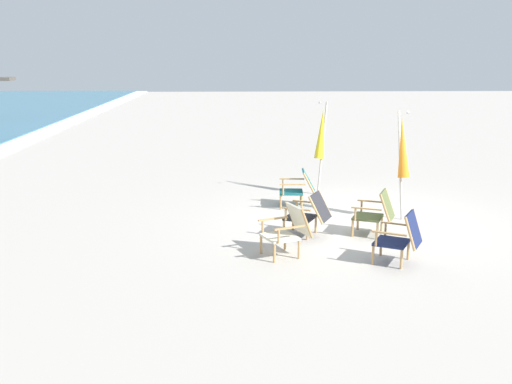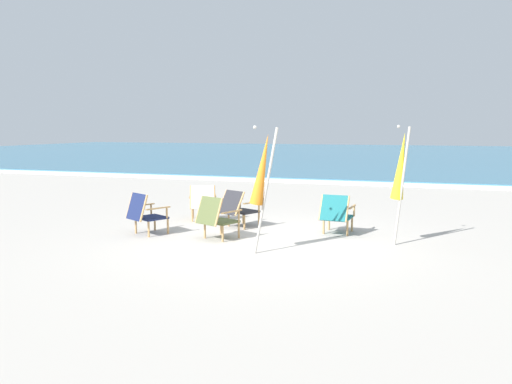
% 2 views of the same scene
% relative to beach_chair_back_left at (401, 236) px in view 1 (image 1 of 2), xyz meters
% --- Properties ---
extents(ground_plane, '(80.00, 80.00, 0.00)m').
position_rel_beach_chair_back_left_xyz_m(ground_plane, '(2.35, 0.10, -0.43)').
color(ground_plane, '#B2AAA0').
extents(beach_chair_back_left, '(0.82, 0.86, 0.82)m').
position_rel_beach_chair_back_left_xyz_m(beach_chair_back_left, '(0.00, 0.00, 0.00)').
color(beach_chair_back_left, '#19234C').
rests_on(beach_chair_back_left, ground).
extents(beach_chair_front_left, '(0.63, 0.79, 0.79)m').
position_rel_beach_chair_back_left_xyz_m(beach_chair_front_left, '(3.51, 1.18, -0.01)').
color(beach_chair_front_left, '#196066').
rests_on(beach_chair_front_left, ground).
extents(beach_chair_mid_center, '(0.84, 0.93, 0.78)m').
position_rel_beach_chair_back_left_xyz_m(beach_chair_mid_center, '(1.47, 1.22, -0.01)').
color(beach_chair_mid_center, '#28282D').
rests_on(beach_chair_mid_center, ground).
extents(beach_chair_back_right, '(0.80, 0.87, 0.81)m').
position_rel_beach_chair_back_left_xyz_m(beach_chair_back_right, '(0.47, 1.67, -0.00)').
color(beach_chair_back_right, beige).
rests_on(beach_chair_back_right, ground).
extents(beach_chair_far_center, '(0.79, 0.85, 0.81)m').
position_rel_beach_chair_back_left_xyz_m(beach_chair_far_center, '(1.47, 0.04, -0.00)').
color(beach_chair_far_center, '#515B33').
rests_on(beach_chair_far_center, ground).
extents(umbrella_furled_yellow, '(0.41, 0.41, 2.11)m').
position_rel_beach_chair_back_left_xyz_m(umbrella_furled_yellow, '(4.70, 0.56, 0.95)').
color(umbrella_furled_yellow, '#B7B2A8').
rests_on(umbrella_furled_yellow, ground).
extents(umbrella_furled_orange, '(0.49, 0.30, 2.10)m').
position_rel_beach_chair_back_left_xyz_m(umbrella_furled_orange, '(2.59, -0.69, 0.94)').
color(umbrella_furled_orange, '#B7B2A8').
rests_on(umbrella_furled_orange, ground).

